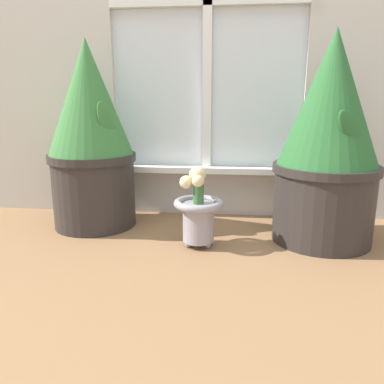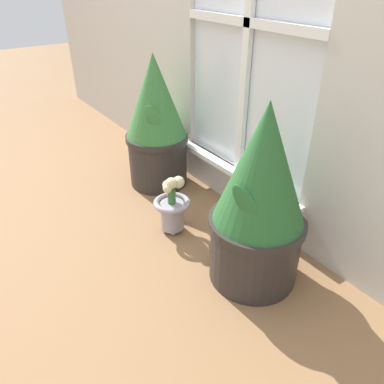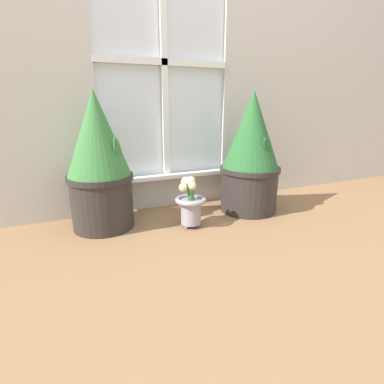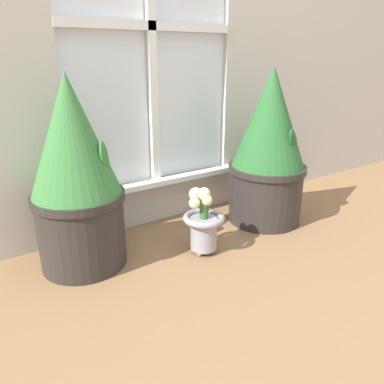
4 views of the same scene
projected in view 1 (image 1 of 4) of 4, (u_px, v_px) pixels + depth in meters
ground_plane at (193, 270)px, 1.08m from camera, size 10.00×10.00×0.00m
potted_plant_left at (91, 137)px, 1.39m from camera, size 0.33×0.33×0.69m
potted_plant_right at (328, 143)px, 1.23m from camera, size 0.35×0.35×0.70m
flower_vase at (198, 209)px, 1.23m from camera, size 0.16×0.16×0.27m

